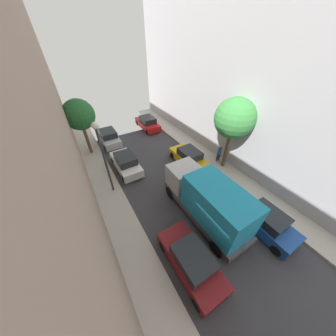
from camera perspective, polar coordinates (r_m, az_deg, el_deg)
name	(u,v)px	position (r m, az deg, el deg)	size (l,w,h in m)	color
ground	(218,233)	(11.97, 16.61, -20.40)	(32.00, 32.00, 0.00)	#38383D
sidewalk_left	(147,279)	(10.48, -7.08, -33.14)	(2.00, 44.00, 0.15)	#B7B2A8
sidewalk_right	(268,201)	(14.96, 30.55, -9.62)	(2.00, 44.00, 0.15)	#B7B2A8
parked_car_left_2	(192,261)	(10.10, 7.93, -28.58)	(1.78, 4.20, 1.57)	maroon
parked_car_left_3	(126,163)	(15.84, -14.02, 1.73)	(1.78, 4.20, 1.57)	white
parked_car_left_4	(109,137)	(20.53, -19.35, 9.79)	(1.78, 4.20, 1.57)	silver
parked_car_right_2	(264,220)	(12.72, 29.57, -15.06)	(1.78, 4.20, 1.57)	#194799
parked_car_right_3	(189,157)	(16.16, 6.98, 3.55)	(1.78, 4.20, 1.57)	gold
parked_car_right_4	(148,123)	(22.93, -6.89, 14.78)	(1.78, 4.20, 1.57)	red
delivery_truck	(208,200)	(11.05, 13.19, -10.52)	(2.26, 6.60, 3.38)	#4C4C51
pedestrian	(219,153)	(16.81, 16.87, 5.01)	(0.40, 0.36, 1.72)	#2D334C
street_tree_0	(79,115)	(17.89, -27.80, 15.51)	(2.77, 2.77, 5.41)	brown
street_tree_1	(235,119)	(14.63, 21.53, 15.20)	(3.18, 3.18, 6.21)	brown
lamp_post	(102,150)	(12.06, -21.33, 5.60)	(0.44, 0.44, 5.71)	#333338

